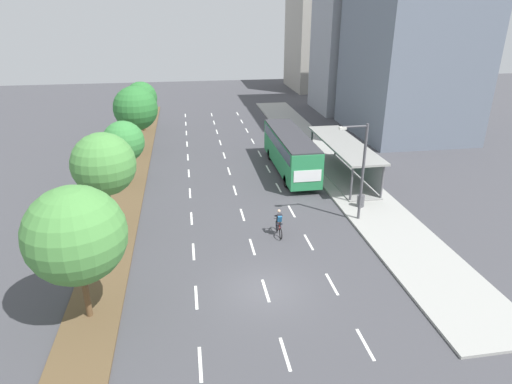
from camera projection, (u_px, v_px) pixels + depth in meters
ground_plane at (265, 290)px, 22.28m from camera, size 140.00×140.00×0.00m
median_strip at (134, 167)px, 39.23m from camera, size 2.60×52.00×0.12m
sidewalk_right at (323, 157)px, 41.82m from camera, size 4.50×52.00×0.15m
lane_divider_left at (189, 173)px, 38.00m from camera, size 0.14×46.68×0.01m
lane_divider_center at (229, 171)px, 38.51m from camera, size 0.14×46.68×0.01m
lane_divider_right at (268, 169)px, 39.03m from camera, size 0.14×46.68×0.01m
bus_shelter at (346, 156)px, 36.47m from camera, size 2.90×11.31×2.86m
bus at (290, 149)px, 37.67m from camera, size 2.54×11.29×3.37m
cyclist at (279, 224)px, 27.40m from camera, size 0.46×1.82×1.71m
median_tree_nearest at (76, 235)px, 18.66m from camera, size 4.34×4.34×6.36m
median_tree_second at (104, 165)px, 26.16m from camera, size 3.83×3.83×6.41m
median_tree_third at (124, 142)px, 34.20m from camera, size 3.25×3.25×5.10m
median_tree_fourth at (136, 108)px, 41.54m from camera, size 4.17×4.17×6.41m
median_tree_fifth at (141, 98)px, 49.37m from camera, size 3.54×3.54×5.55m
streetlight at (361, 166)px, 28.05m from camera, size 1.91×0.24×6.50m
trash_bin at (361, 201)px, 31.14m from camera, size 0.52×0.52×0.85m
building_near_right at (412, 40)px, 46.68m from camera, size 11.14×14.21×20.06m
building_mid_right at (361, 39)px, 58.30m from camera, size 11.42×9.13×18.77m
building_far_right at (312, 44)px, 75.30m from camera, size 7.11×12.23×15.10m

